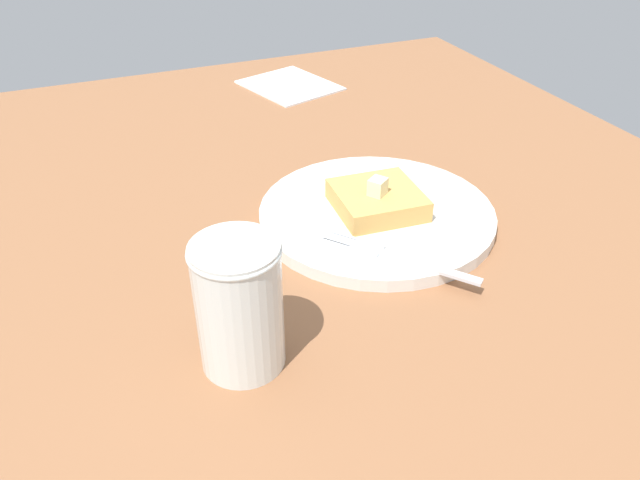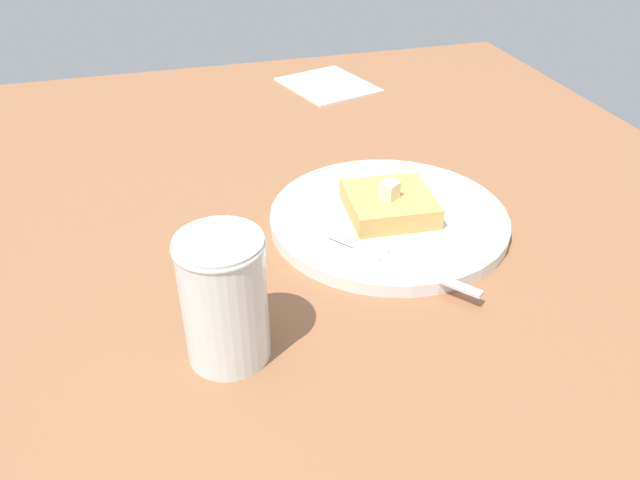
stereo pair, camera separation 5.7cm
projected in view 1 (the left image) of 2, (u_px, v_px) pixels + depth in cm
name	position (u px, v px, depth cm)	size (l,w,h in cm)	color
table_surface	(293.00, 207.00, 72.71)	(100.14, 100.14, 2.21)	brown
plate	(376.00, 214.00, 67.81)	(25.52, 25.52, 1.38)	silver
toast_slice_center	(377.00, 200.00, 66.85)	(8.74, 8.84, 2.27)	tan
butter_pat_primary	(378.00, 187.00, 65.11)	(1.80, 1.62, 1.80)	beige
fork	(390.00, 255.00, 59.99)	(13.41, 11.09, 0.36)	silver
syrup_jar	(240.00, 312.00, 47.75)	(6.96, 6.96, 11.15)	#472206
napkin	(290.00, 85.00, 102.70)	(14.48, 12.28, 0.30)	white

